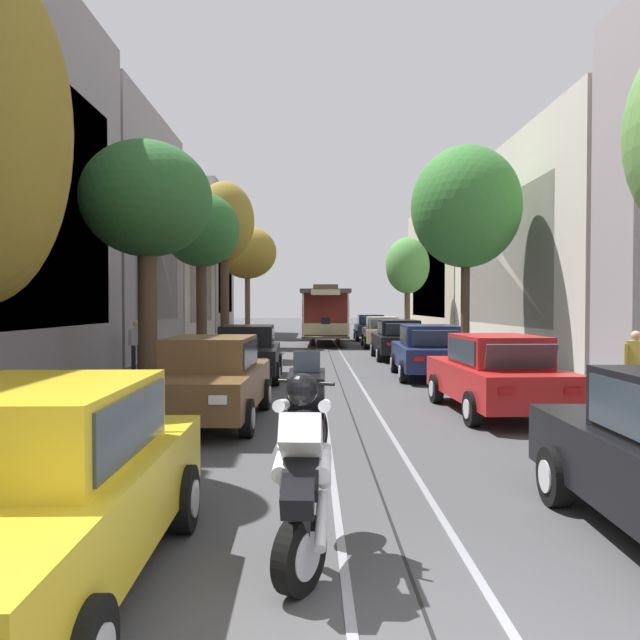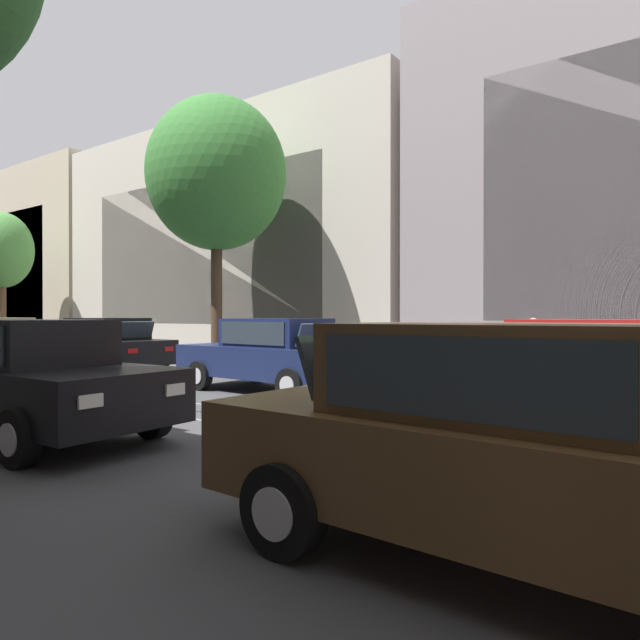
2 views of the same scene
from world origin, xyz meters
The scene contains 22 objects.
ground_plane centered at (0.00, 20.02, 0.00)m, with size 160.00×160.00×0.00m, color #424244.
trolley_track_rails centered at (0.00, 23.02, 0.00)m, with size 1.14×58.04×0.01m.
building_facade_left centered at (-9.56, 22.57, 5.05)m, with size 5.16×49.74×10.85m.
building_facade_right centered at (9.82, 21.40, 4.75)m, with size 5.79×49.74×10.14m.
parked_car_yellow_near_left centered at (-2.89, 1.45, 0.80)m, with size 2.03×4.37×1.58m.
parked_car_brown_second_left centered at (-2.70, 8.33, 0.80)m, with size 2.10×4.40×1.58m.
parked_car_black_mid_left centered at (-2.68, 14.77, 0.80)m, with size 2.08×4.40×1.58m.
parked_car_red_second_right centered at (2.91, 9.11, 0.80)m, with size 2.12×4.41×1.58m.
parked_car_navy_mid_right centered at (2.70, 15.19, 0.80)m, with size 2.12×4.41×1.58m.
parked_car_black_fourth_right centered at (2.69, 21.47, 0.80)m, with size 2.04×4.38×1.58m.
parked_car_beige_fifth_right centered at (2.81, 28.18, 0.80)m, with size 2.10×4.40×1.58m.
parked_car_navy_sixth_right centered at (2.85, 34.79, 0.80)m, with size 2.06×4.39×1.58m.
street_tree_kerb_left_second centered at (-5.17, 13.27, 4.91)m, with size 3.45×3.49×6.53m.
street_tree_kerb_left_mid centered at (-5.24, 21.65, 5.13)m, with size 3.09×3.01×6.72m.
street_tree_kerb_left_fourth centered at (-5.30, 28.64, 6.39)m, with size 3.09×2.81×8.55m.
street_tree_kerb_left_far centered at (-4.98, 36.83, 5.56)m, with size 3.78×3.41×7.31m.
street_tree_kerb_right_second centered at (4.82, 19.19, 5.73)m, with size 3.96×4.11×7.96m.
street_tree_kerb_right_mid centered at (4.77, 32.42, 4.43)m, with size 2.54×2.53×6.11m.
cable_car_trolley centered at (0.00, 31.91, 1.66)m, with size 2.76×9.17×3.28m.
motorcycle_with_rider centered at (-0.86, 1.93, 0.93)m, with size 0.52×1.87×1.77m.
pedestrian_on_left_pavement centered at (-6.62, 17.26, 0.95)m, with size 0.55×0.38×1.67m.
pedestrian_on_right_pavement centered at (6.63, 10.79, 0.90)m, with size 0.55×0.40×1.59m.
Camera 1 is at (-0.80, -3.09, 2.18)m, focal length 34.37 mm.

